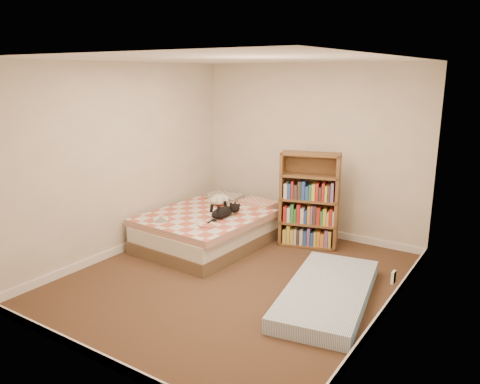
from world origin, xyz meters
The scene contains 6 objects.
room centered at (0.00, 0.00, 1.20)m, with size 3.51×4.01×2.51m.
bed centered at (-0.92, 0.82, 0.24)m, with size 1.51×2.01×0.52m.
bookshelf centered at (0.27, 1.48, 0.50)m, with size 0.87×0.48×1.32m.
floor_mattress centered at (1.14, 0.09, 0.08)m, with size 0.81×1.81×0.16m, color #6F95BA.
black_cat centered at (-0.64, 0.72, 0.54)m, with size 0.30×0.73×0.16m.
white_dog centered at (-1.04, 1.17, 0.54)m, with size 0.32×0.34×0.15m.
Camera 1 is at (2.86, -4.23, 2.37)m, focal length 35.00 mm.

